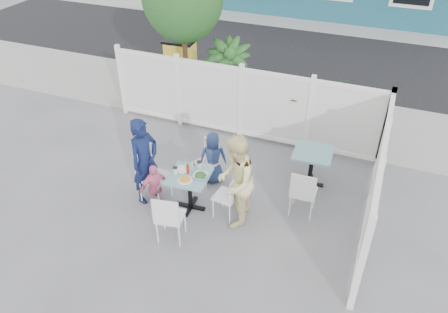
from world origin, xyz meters
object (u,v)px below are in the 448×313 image
at_px(utility_cabinet, 181,67).
at_px(main_table, 189,183).
at_px(toddler, 155,188).
at_px(man, 145,161).
at_px(chair_left, 150,172).
at_px(boy, 213,158).
at_px(spare_table, 312,159).
at_px(woman, 235,182).
at_px(chair_near, 168,216).
at_px(chair_back, 208,158).
at_px(chair_right, 230,194).

xyz_separation_m(utility_cabinet, main_table, (2.19, -4.14, -0.10)).
bearing_deg(toddler, man, 88.11).
xyz_separation_m(chair_left, boy, (0.81, 0.88, -0.07)).
bearing_deg(boy, spare_table, 174.19).
height_order(chair_left, woman, woman).
distance_m(boy, toddler, 1.26).
relative_size(man, boy, 1.56).
xyz_separation_m(spare_table, chair_left, (-2.52, -1.44, 0.03)).
distance_m(chair_near, man, 1.22).
distance_m(utility_cabinet, toddler, 4.67).
xyz_separation_m(woman, boy, (-0.75, 0.88, -0.31)).
bearing_deg(toddler, main_table, -30.72).
bearing_deg(utility_cabinet, chair_near, -68.89).
bearing_deg(utility_cabinet, man, -74.78).
relative_size(woman, toddler, 1.80).
height_order(chair_near, woman, woman).
distance_m(man, toddler, 0.49).
height_order(chair_back, chair_near, chair_near).
bearing_deg(boy, chair_left, 23.51).
bearing_deg(main_table, woman, -1.12).
xyz_separation_m(chair_left, chair_near, (0.79, -0.83, -0.05)).
height_order(main_table, boy, boy).
bearing_deg(boy, chair_near, 65.29).
height_order(spare_table, chair_back, chair_back).
height_order(main_table, chair_near, chair_near).
xyz_separation_m(chair_back, chair_near, (0.07, -1.70, 0.04)).
xyz_separation_m(main_table, chair_near, (0.04, -0.84, -0.02)).
bearing_deg(chair_near, boy, 79.01).
bearing_deg(main_table, toddler, -156.65).
bearing_deg(chair_near, main_table, 82.74).
height_order(chair_left, chair_near, chair_left).
bearing_deg(man, spare_table, -45.76).
bearing_deg(toddler, spare_table, -18.58).
xyz_separation_m(utility_cabinet, spare_table, (3.97, -2.71, -0.08)).
bearing_deg(chair_left, toddler, 47.00).
height_order(chair_left, chair_right, chair_left).
xyz_separation_m(chair_back, toddler, (-0.52, -1.09, -0.03)).
bearing_deg(chair_near, spare_table, 42.41).
distance_m(utility_cabinet, spare_table, 4.81).
bearing_deg(chair_right, chair_back, 49.20).
xyz_separation_m(chair_near, man, (-0.86, 0.82, 0.27)).
bearing_deg(woman, man, -97.30).
bearing_deg(chair_left, chair_right, 97.73).
distance_m(main_table, chair_near, 0.84).
height_order(spare_table, toddler, toddler).
height_order(chair_near, man, man).
xyz_separation_m(man, toddler, (0.27, -0.21, -0.34)).
height_order(utility_cabinet, spare_table, utility_cabinet).
relative_size(spare_table, woman, 0.44).
bearing_deg(chair_right, toddler, 109.20).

